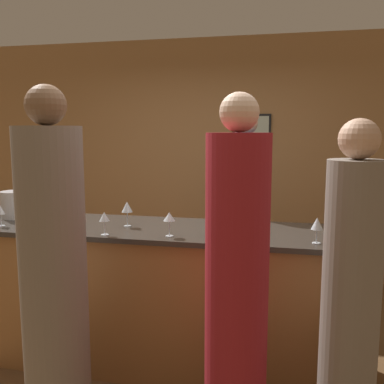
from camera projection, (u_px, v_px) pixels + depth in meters
ground_plane at (162, 361)px, 3.23m from camera, size 14.00×14.00×0.00m
back_wall at (211, 158)px, 5.13m from camera, size 8.00×0.08×2.80m
bar_counter at (162, 296)px, 3.16m from camera, size 2.81×0.75×1.04m
bartender at (243, 228)px, 3.73m from camera, size 0.37×0.37×1.90m
guest_0 at (237, 292)px, 2.22m from camera, size 0.33×0.33×1.91m
guest_1 at (54, 277)px, 2.38m from camera, size 0.37×0.37×1.97m
guest_2 at (350, 310)px, 2.12m from camera, size 0.28×0.28×1.78m
wine_bottle_0 at (58, 208)px, 3.20m from camera, size 0.07×0.07×0.29m
wine_bottle_1 at (215, 207)px, 3.22m from camera, size 0.08×0.08×0.31m
wine_bottle_2 at (211, 220)px, 2.80m from camera, size 0.08×0.08×0.29m
ice_bucket at (14, 205)px, 3.41m from camera, size 0.21×0.21×0.21m
wine_glass_0 at (104, 217)px, 2.83m from camera, size 0.07×0.07×0.16m
wine_glass_1 at (317, 224)px, 2.62m from camera, size 0.07×0.07×0.16m
wine_glass_2 at (0, 210)px, 3.10m from camera, size 0.06×0.06×0.16m
wine_glass_3 at (57, 213)px, 3.07m from camera, size 0.06×0.06×0.14m
wine_glass_4 at (232, 220)px, 2.71m from camera, size 0.08×0.08×0.16m
wine_glass_5 at (169, 217)px, 2.80m from camera, size 0.08×0.08×0.16m
wine_glass_6 at (127, 207)px, 3.10m from camera, size 0.08×0.08×0.18m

